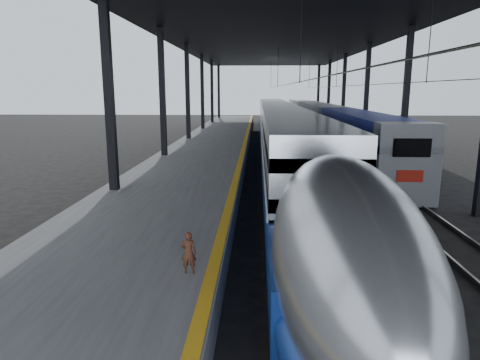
{
  "coord_description": "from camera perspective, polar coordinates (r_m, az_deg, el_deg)",
  "views": [
    {
      "loc": [
        0.34,
        -12.67,
        5.16
      ],
      "look_at": [
        -0.29,
        2.36,
        2.0
      ],
      "focal_mm": 32.0,
      "sensor_mm": 36.0,
      "label": 1
    }
  ],
  "objects": [
    {
      "name": "tgv_train",
      "position": [
        35.56,
        5.09,
        6.53
      ],
      "size": [
        2.82,
        65.2,
        4.05
      ],
      "color": "#B5B8BC",
      "rests_on": "ground"
    },
    {
      "name": "canopy",
      "position": [
        32.95,
        5.38,
        18.7
      ],
      "size": [
        18.0,
        75.0,
        9.47
      ],
      "color": "black",
      "rests_on": "ground"
    },
    {
      "name": "platform",
      "position": [
        33.23,
        -4.27,
        3.76
      ],
      "size": [
        6.0,
        80.0,
        1.0
      ],
      "primitive_type": "cube",
      "color": "#4C4C4F",
      "rests_on": "ground"
    },
    {
      "name": "yellow_strip",
      "position": [
        32.95,
        0.57,
        4.61
      ],
      "size": [
        0.3,
        80.0,
        0.01
      ],
      "primitive_type": "cube",
      "color": "#CC9113",
      "rests_on": "platform"
    },
    {
      "name": "second_train",
      "position": [
        46.53,
        10.71,
        7.64
      ],
      "size": [
        2.74,
        56.05,
        3.77
      ],
      "color": "navy",
      "rests_on": "ground"
    },
    {
      "name": "ground",
      "position": [
        13.69,
        0.82,
        -10.29
      ],
      "size": [
        160.0,
        160.0,
        0.0
      ],
      "primitive_type": "plane",
      "color": "black",
      "rests_on": "ground"
    },
    {
      "name": "child",
      "position": [
        10.05,
        -6.89,
        -9.58
      ],
      "size": [
        0.38,
        0.26,
        1.0
      ],
      "primitive_type": "imported",
      "rotation": [
        0.0,
        0.0,
        3.2
      ],
      "color": "#482518",
      "rests_on": "platform"
    },
    {
      "name": "rails",
      "position": [
        33.33,
        9.55,
        2.92
      ],
      "size": [
        6.52,
        80.0,
        0.16
      ],
      "color": "slate",
      "rests_on": "ground"
    }
  ]
}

